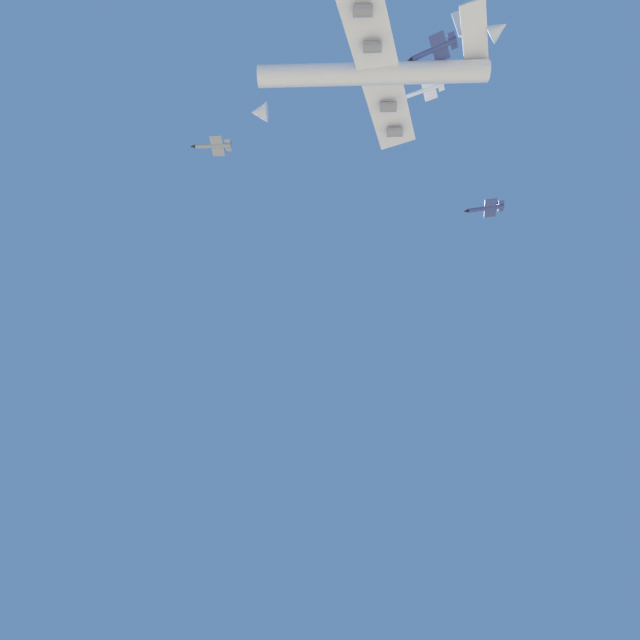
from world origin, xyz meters
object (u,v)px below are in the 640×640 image
Objects in this scene: chase_jet_right_wing at (486,208)px; chase_jet_trailing at (213,146)px; chase_jet_left_wing at (424,90)px; carrier_jet at (377,72)px; chase_jet_lead at (434,49)px.

chase_jet_trailing is (98.21, 34.22, 11.30)m from chase_jet_right_wing.
carrier_jet is at bearing 57.26° from chase_jet_left_wing.
chase_jet_trailing is at bearing -12.51° from carrier_jet.
chase_jet_left_wing is at bearing -124.29° from carrier_jet.
chase_jet_lead is 1.00× the size of chase_jet_trailing.
carrier_jet is 5.10× the size of chase_jet_left_wing.
chase_jet_lead is 1.00× the size of chase_jet_left_wing.
chase_jet_right_wing is (-37.67, -59.76, 8.53)m from carrier_jet.
chase_jet_trailing reaches higher than chase_jet_right_wing.
carrier_jet reaches higher than chase_jet_lead.
chase_jet_left_wing is 49.49m from chase_jet_right_wing.
chase_jet_trailing is at bearing 5.42° from chase_jet_left_wing.
chase_jet_left_wing reaches higher than chase_jet_right_wing.
chase_jet_right_wing is 1.00× the size of chase_jet_trailing.
chase_jet_lead is 66.94m from chase_jet_right_wing.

